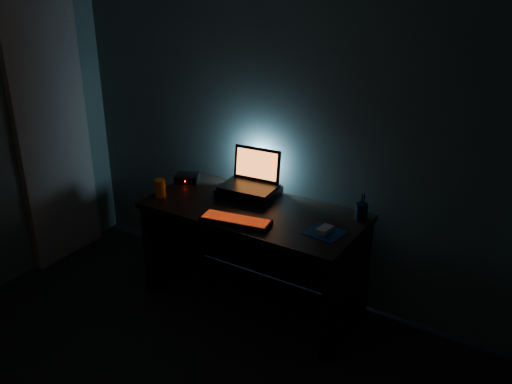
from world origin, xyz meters
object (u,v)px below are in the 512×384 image
Objects in this scene: laptop at (252,178)px; keyboard at (236,220)px; mouse at (325,230)px; router at (187,178)px; pen_cup at (361,212)px; juice_glass at (160,188)px.

keyboard is at bearing -75.42° from laptop.
laptop is at bearing 99.01° from keyboard.
mouse is (0.55, 0.17, 0.01)m from keyboard.
laptop is 1.90× the size of router.
router reaches higher than keyboard.
router is at bearing -176.40° from pen_cup.
juice_glass is 0.60× the size of router.
laptop reaches higher than router.
keyboard is 3.76× the size of juice_glass.
juice_glass is (-1.35, -0.40, 0.01)m from pen_cup.
mouse is 1.23m from juice_glass.
laptop is 0.55m from router.
juice_glass is at bearing -148.08° from laptop.
pen_cup is (0.67, 0.46, 0.04)m from keyboard.
pen_cup reaches higher than router.
laptop is 0.77m from mouse.
pen_cup is at bearing 24.04° from keyboard.
laptop is 3.53× the size of pen_cup.
router is (-0.69, 0.38, 0.01)m from keyboard.
keyboard is 0.57m from mouse.
router is (-1.24, 0.21, 0.01)m from mouse.
mouse is 0.88× the size of juice_glass.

